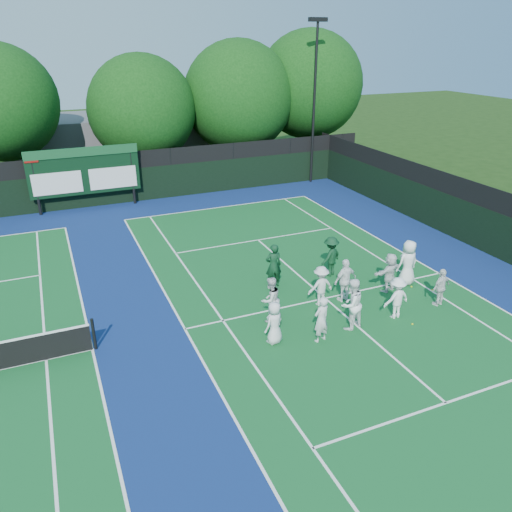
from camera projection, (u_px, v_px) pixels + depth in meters
name	position (u px, v px, depth m)	size (l,w,h in m)	color
ground	(339.00, 311.00, 18.05)	(120.00, 120.00, 0.00)	#19340E
court_apron	(170.00, 332.00, 16.72)	(34.00, 32.00, 0.01)	navy
near_court	(325.00, 298.00, 18.88)	(11.05, 23.85, 0.01)	#115624
back_fence	(104.00, 182.00, 28.77)	(34.00, 0.08, 3.00)	black
divider_fence_right	(507.00, 231.00, 21.58)	(0.08, 32.00, 3.00)	black
scoreboard	(84.00, 172.00, 27.72)	(6.00, 0.21, 3.55)	black
clubhouse	(144.00, 141.00, 36.67)	(18.00, 6.00, 4.00)	#59595E
light_pole_right	(315.00, 84.00, 31.38)	(1.20, 0.30, 10.12)	black
tree_b	(2.00, 106.00, 28.43)	(6.60, 6.60, 8.93)	black
tree_c	(144.00, 112.00, 31.65)	(6.76, 6.76, 8.24)	black
tree_d	(240.00, 100.00, 33.84)	(7.43, 7.43, 9.03)	black
tree_e	(311.00, 87.00, 35.55)	(7.49, 7.49, 9.66)	black
tennis_ball_1	(411.00, 287.00, 19.71)	(0.07, 0.07, 0.07)	yellow
tennis_ball_2	(412.00, 324.00, 17.15)	(0.07, 0.07, 0.07)	yellow
tennis_ball_4	(351.00, 273.00, 20.85)	(0.07, 0.07, 0.07)	yellow
tennis_ball_5	(432.00, 290.00, 19.45)	(0.07, 0.07, 0.07)	yellow
player_front_0	(274.00, 323.00, 15.91)	(0.72, 0.47, 1.46)	silver
player_front_1	(321.00, 320.00, 15.96)	(0.58, 0.38, 1.60)	silver
player_front_2	(351.00, 304.00, 16.64)	(0.89, 0.69, 1.83)	white
player_front_3	(397.00, 298.00, 17.34)	(0.99, 0.57, 1.54)	white
player_front_4	(441.00, 287.00, 18.15)	(0.86, 0.36, 1.47)	silver
player_back_0	(270.00, 300.00, 17.12)	(0.80, 0.62, 1.65)	silver
player_back_1	(321.00, 286.00, 18.17)	(0.99, 0.57, 1.53)	silver
player_back_2	(345.00, 280.00, 18.42)	(0.99, 0.41, 1.69)	white
player_back_3	(390.00, 272.00, 19.17)	(1.46, 0.46, 1.57)	silver
player_back_4	(408.00, 263.00, 19.62)	(0.91, 0.59, 1.86)	white
coach_left	(273.00, 266.00, 19.46)	(0.66, 0.43, 1.80)	#0E331B
coach_right	(331.00, 257.00, 20.39)	(1.09, 0.63, 1.69)	#0E351C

